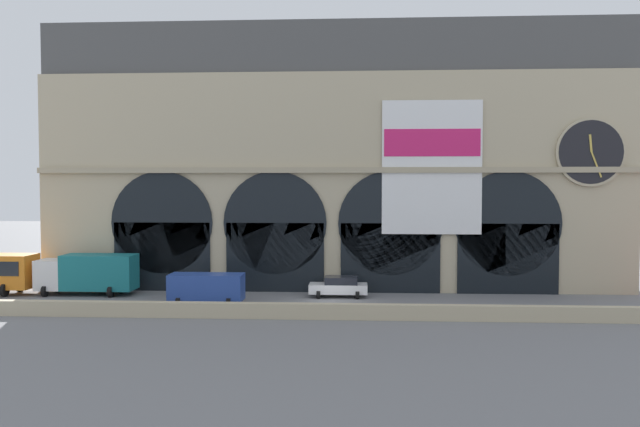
% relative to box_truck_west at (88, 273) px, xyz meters
% --- Properties ---
extents(ground_plane, '(200.00, 200.00, 0.00)m').
position_rel_box_truck_west_xyz_m(ground_plane, '(18.80, -2.75, -1.70)').
color(ground_plane, slate).
extents(quay_parapet_wall, '(90.00, 0.70, 0.98)m').
position_rel_box_truck_west_xyz_m(quay_parapet_wall, '(18.80, -7.87, -1.21)').
color(quay_parapet_wall, '#BCAD8C').
rests_on(quay_parapet_wall, ground).
extents(station_building, '(47.33, 4.87, 21.57)m').
position_rel_box_truck_west_xyz_m(station_building, '(18.85, 4.48, 8.73)').
color(station_building, '#BCAD8C').
rests_on(station_building, ground).
extents(box_truck_west, '(7.50, 2.91, 3.12)m').
position_rel_box_truck_west_xyz_m(box_truck_west, '(0.00, 0.00, 0.00)').
color(box_truck_west, white).
rests_on(box_truck_west, ground).
extents(van_midwest, '(5.20, 2.48, 2.20)m').
position_rel_box_truck_west_xyz_m(van_midwest, '(10.10, -3.60, -0.45)').
color(van_midwest, '#28479E').
rests_on(van_midwest, ground).
extents(car_center, '(4.40, 2.22, 1.55)m').
position_rel_box_truck_west_xyz_m(car_center, '(19.38, 0.12, -0.90)').
color(car_center, white).
rests_on(car_center, ground).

